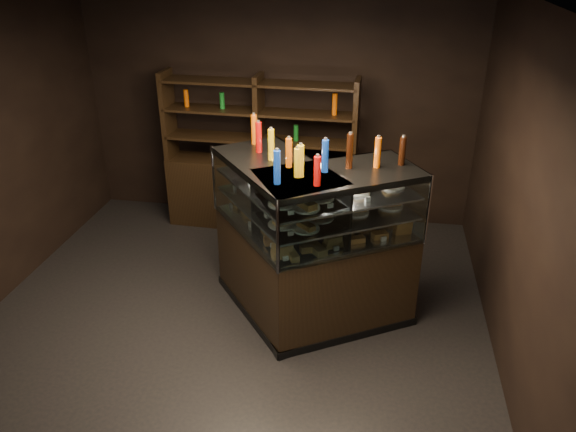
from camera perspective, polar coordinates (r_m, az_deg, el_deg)
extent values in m
plane|color=black|center=(5.76, -5.53, -10.34)|extent=(5.00, 5.00, 0.00)
cube|color=black|center=(7.32, -1.07, 11.06)|extent=(5.00, 0.02, 3.00)
cube|color=black|center=(3.03, -19.10, -15.02)|extent=(5.00, 0.02, 3.00)
cube|color=black|center=(4.99, 22.62, 1.45)|extent=(0.02, 5.00, 3.00)
cube|color=black|center=(4.65, -7.22, 20.83)|extent=(5.00, 5.00, 0.02)
cube|color=black|center=(5.47, 4.80, -6.56)|extent=(1.59, 1.34, 0.93)
cube|color=black|center=(5.71, 4.63, -10.16)|extent=(1.64, 1.38, 0.08)
cube|color=black|center=(4.96, 5.27, 4.12)|extent=(1.59, 1.34, 0.06)
cube|color=silver|center=(5.23, 4.99, -2.17)|extent=(1.51, 1.26, 0.02)
cube|color=silver|center=(5.13, 5.08, -0.01)|extent=(1.51, 1.26, 0.02)
cube|color=silver|center=(5.04, 5.17, 2.00)|extent=(1.51, 1.26, 0.02)
cube|color=white|center=(4.79, 7.04, -0.76)|extent=(1.23, 0.74, 0.66)
cylinder|color=silver|center=(5.15, 14.04, 0.61)|extent=(0.03, 0.03, 0.68)
cylinder|color=silver|center=(4.54, -1.04, -2.20)|extent=(0.03, 0.03, 0.68)
cube|color=black|center=(5.63, -1.03, -5.44)|extent=(1.43, 1.57, 0.93)
cube|color=black|center=(5.87, -0.99, -8.98)|extent=(1.48, 1.62, 0.08)
cube|color=black|center=(5.14, -1.13, 5.01)|extent=(1.43, 1.57, 0.06)
cube|color=silver|center=(5.39, -1.07, -1.13)|extent=(1.35, 1.49, 0.02)
cube|color=silver|center=(5.30, -1.09, 0.98)|extent=(1.35, 1.49, 0.02)
cube|color=silver|center=(5.21, -1.11, 2.95)|extent=(1.35, 1.49, 0.02)
cube|color=white|center=(5.11, -4.77, 1.17)|extent=(0.87, 1.14, 0.66)
cylinder|color=silver|center=(4.54, -1.04, -2.20)|extent=(0.03, 0.03, 0.68)
cylinder|color=silver|center=(5.73, -7.54, 3.87)|extent=(0.03, 0.03, 0.68)
cube|color=#B47840|center=(4.97, -1.06, -3.17)|extent=(0.20, 0.17, 0.06)
cube|color=#B47840|center=(5.05, 1.50, -2.69)|extent=(0.20, 0.17, 0.06)
cube|color=#B47840|center=(5.14, 3.97, -2.21)|extent=(0.20, 0.17, 0.06)
cube|color=#B47840|center=(5.23, 6.36, -1.75)|extent=(0.20, 0.17, 0.06)
cube|color=#B47840|center=(5.34, 8.66, -1.30)|extent=(0.20, 0.17, 0.06)
cube|color=#B47840|center=(5.45, 10.86, -0.87)|extent=(0.20, 0.17, 0.06)
cylinder|color=white|center=(4.93, -0.60, -0.85)|extent=(0.24, 0.24, 0.02)
cube|color=#B47840|center=(4.91, -0.60, -0.49)|extent=(0.19, 0.16, 0.05)
cylinder|color=white|center=(5.05, 3.24, -0.17)|extent=(0.24, 0.24, 0.02)
cube|color=#B47840|center=(5.03, 3.25, 0.19)|extent=(0.19, 0.16, 0.05)
cylinder|color=white|center=(5.20, 6.89, 0.48)|extent=(0.24, 0.24, 0.02)
cube|color=#B47840|center=(5.18, 6.91, 0.82)|extent=(0.19, 0.16, 0.05)
cylinder|color=white|center=(5.36, 10.32, 1.08)|extent=(0.24, 0.24, 0.02)
cube|color=#B47840|center=(5.35, 10.35, 1.42)|extent=(0.19, 0.16, 0.05)
cylinder|color=white|center=(4.84, -0.61, 1.24)|extent=(0.24, 0.24, 0.02)
cube|color=#B47840|center=(4.82, -0.61, 1.61)|extent=(0.19, 0.16, 0.05)
cylinder|color=white|center=(4.96, 3.30, 1.88)|extent=(0.24, 0.24, 0.02)
cube|color=#B47840|center=(4.95, 3.31, 2.24)|extent=(0.19, 0.16, 0.05)
cylinder|color=white|center=(5.11, 7.01, 2.47)|extent=(0.24, 0.24, 0.02)
cube|color=#B47840|center=(5.10, 7.03, 2.83)|extent=(0.19, 0.16, 0.05)
cylinder|color=white|center=(5.28, 10.49, 3.02)|extent=(0.24, 0.24, 0.02)
cube|color=#B47840|center=(5.27, 10.52, 3.37)|extent=(0.19, 0.16, 0.05)
cube|color=#B47840|center=(5.85, -4.04, 1.53)|extent=(0.18, 0.20, 0.06)
cube|color=#B47840|center=(5.65, -3.05, 0.63)|extent=(0.18, 0.20, 0.06)
cube|color=#B47840|center=(5.46, -1.98, -0.34)|extent=(0.18, 0.20, 0.06)
cube|color=#B47840|center=(5.27, -0.83, -1.38)|extent=(0.18, 0.20, 0.06)
cube|color=#B47840|center=(5.08, 0.41, -2.49)|extent=(0.18, 0.20, 0.06)
cube|color=#B47840|center=(4.90, 1.74, -3.69)|extent=(0.18, 0.20, 0.06)
cylinder|color=white|center=(5.74, -3.55, 3.19)|extent=(0.24, 0.24, 0.02)
cube|color=#B47840|center=(5.72, -3.56, 3.51)|extent=(0.17, 0.19, 0.05)
cylinder|color=white|center=(5.44, -1.95, 1.87)|extent=(0.24, 0.24, 0.02)
cube|color=#B47840|center=(5.42, -1.96, 2.20)|extent=(0.17, 0.19, 0.05)
cylinder|color=white|center=(5.14, -0.18, 0.40)|extent=(0.24, 0.24, 0.02)
cube|color=#B47840|center=(5.13, -0.18, 0.74)|extent=(0.17, 0.19, 0.05)
cylinder|color=white|center=(4.86, 1.81, -1.26)|extent=(0.24, 0.24, 0.02)
cube|color=#B47840|center=(4.84, 1.81, -0.90)|extent=(0.17, 0.19, 0.05)
cylinder|color=white|center=(5.66, -3.60, 5.03)|extent=(0.24, 0.24, 0.02)
cube|color=#B47840|center=(5.65, -3.61, 5.36)|extent=(0.17, 0.19, 0.05)
cylinder|color=white|center=(5.36, -1.98, 3.80)|extent=(0.24, 0.24, 0.02)
cube|color=#B47840|center=(5.34, -1.99, 4.14)|extent=(0.17, 0.19, 0.05)
cylinder|color=white|center=(5.06, -0.18, 2.41)|extent=(0.24, 0.24, 0.02)
cube|color=#B47840|center=(5.05, -0.18, 2.77)|extent=(0.17, 0.19, 0.05)
cylinder|color=white|center=(4.77, 1.84, 0.85)|extent=(0.24, 0.24, 0.02)
cube|color=#B47840|center=(4.76, 1.85, 1.22)|extent=(0.17, 0.19, 0.05)
cylinder|color=#D8590A|center=(4.68, -1.29, 5.06)|extent=(0.06, 0.06, 0.28)
cylinder|color=silver|center=(4.63, -1.31, 6.79)|extent=(0.03, 0.03, 0.02)
cylinder|color=#0F38B2|center=(4.76, 1.44, 5.44)|extent=(0.06, 0.06, 0.28)
cylinder|color=silver|center=(4.71, 1.46, 7.14)|extent=(0.03, 0.03, 0.02)
cylinder|color=#B20C0A|center=(4.85, 4.07, 5.79)|extent=(0.06, 0.06, 0.28)
cylinder|color=silver|center=(4.80, 4.13, 7.47)|extent=(0.03, 0.03, 0.02)
cylinder|color=black|center=(4.95, 6.60, 6.12)|extent=(0.06, 0.06, 0.28)
cylinder|color=silver|center=(4.91, 6.69, 7.76)|extent=(0.03, 0.03, 0.02)
cylinder|color=#147223|center=(5.07, 9.03, 6.42)|extent=(0.06, 0.06, 0.28)
cylinder|color=silver|center=(5.02, 9.15, 8.03)|extent=(0.03, 0.03, 0.02)
cylinder|color=silver|center=(5.19, 11.35, 6.70)|extent=(0.06, 0.06, 0.28)
cylinder|color=silver|center=(5.14, 11.50, 8.28)|extent=(0.03, 0.03, 0.02)
cylinder|color=#D8590A|center=(5.59, -3.95, 8.60)|extent=(0.06, 0.06, 0.28)
cylinder|color=silver|center=(5.55, -4.00, 10.08)|extent=(0.03, 0.03, 0.02)
cylinder|color=#0F38B2|center=(5.38, -2.89, 7.93)|extent=(0.06, 0.06, 0.28)
cylinder|color=silver|center=(5.34, -2.93, 9.45)|extent=(0.03, 0.03, 0.02)
cylinder|color=#B20C0A|center=(5.18, -1.75, 7.19)|extent=(0.06, 0.06, 0.28)
cylinder|color=silver|center=(5.13, -1.77, 8.77)|extent=(0.03, 0.03, 0.02)
cylinder|color=black|center=(4.98, -0.52, 6.39)|extent=(0.06, 0.06, 0.28)
cylinder|color=silver|center=(4.93, -0.52, 8.03)|extent=(0.03, 0.03, 0.02)
cylinder|color=#147223|center=(4.78, 0.82, 5.52)|extent=(0.06, 0.06, 0.28)
cylinder|color=silver|center=(4.73, 0.83, 7.22)|extent=(0.03, 0.03, 0.02)
cylinder|color=silver|center=(4.58, 2.26, 4.57)|extent=(0.06, 0.06, 0.28)
cylinder|color=silver|center=(4.53, 2.29, 6.34)|extent=(0.03, 0.03, 0.02)
cylinder|color=black|center=(6.65, 3.91, -3.84)|extent=(0.26, 0.26, 0.19)
cone|color=#1C6225|center=(6.47, 4.01, -1.07)|extent=(0.38, 0.38, 0.53)
cone|color=#1C6225|center=(6.39, 4.06, 0.32)|extent=(0.30, 0.30, 0.37)
cube|color=black|center=(7.29, -2.77, 2.18)|extent=(2.43, 0.50, 0.90)
cube|color=black|center=(7.31, -12.08, 10.05)|extent=(0.07, 0.38, 1.10)
cube|color=black|center=(6.94, -2.95, 9.73)|extent=(0.07, 0.38, 1.10)
cube|color=black|center=(6.76, 6.90, 9.11)|extent=(0.07, 0.38, 1.10)
cube|color=black|center=(7.02, -2.91, 7.77)|extent=(2.38, 0.45, 0.03)
cube|color=black|center=(6.91, -2.97, 10.52)|extent=(2.38, 0.45, 0.03)
cube|color=black|center=(6.83, -3.04, 13.35)|extent=(2.38, 0.45, 0.03)
cylinder|color=#D8590A|center=(7.25, -10.07, 9.06)|extent=(0.06, 0.06, 0.22)
cylinder|color=#0F38B2|center=(7.10, -6.57, 8.92)|extent=(0.06, 0.06, 0.22)
cylinder|color=#B20C0A|center=(6.98, -2.93, 8.75)|extent=(0.06, 0.06, 0.22)
cylinder|color=black|center=(6.88, 0.82, 8.53)|extent=(0.06, 0.06, 0.22)
cylinder|color=#147223|center=(6.82, 4.65, 8.27)|extent=(0.06, 0.06, 0.22)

